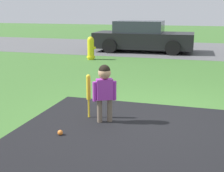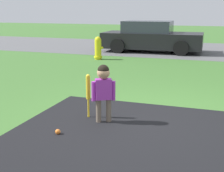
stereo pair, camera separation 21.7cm
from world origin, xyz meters
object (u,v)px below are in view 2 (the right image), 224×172
Objects in this scene: fire_hydrant at (98,48)px; parked_car at (151,37)px; child at (103,85)px; baseball_bat at (88,90)px; sports_ball at (58,132)px.

fire_hydrant is 2.95m from parked_car.
fire_hydrant is (-2.40, 5.81, -0.20)m from child.
sports_ball is at bearing -98.67° from baseball_bat.
baseball_bat is 6.06m from fire_hydrant.
baseball_bat is 9.50× the size of sports_ball.
fire_hydrant is 0.20× the size of parked_car.
parked_car reaches higher than child.
sports_ball is at bearing -73.20° from fire_hydrant.
parked_car is at bearing 95.26° from baseball_bat.
child is at bearing 57.56° from sports_ball.
fire_hydrant is (-2.09, 5.69, -0.08)m from baseball_bat.
baseball_bat is (-0.31, 0.13, -0.13)m from child.
sports_ball is 6.80m from fire_hydrant.
fire_hydrant is at bearing 106.80° from sports_ball.
child is 6.29m from fire_hydrant.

